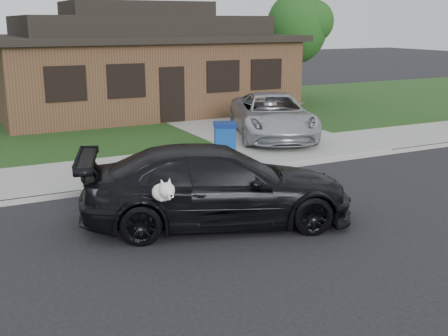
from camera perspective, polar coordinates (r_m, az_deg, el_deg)
name	(u,v)px	position (r m, az deg, el deg)	size (l,w,h in m)	color
ground	(191,236)	(10.77, -3.39, -6.87)	(120.00, 120.00, 0.00)	black
sidewalk	(116,172)	(15.25, -10.89, -0.38)	(60.00, 3.00, 0.12)	gray
curb	(134,186)	(13.86, -9.16, -1.81)	(60.00, 0.12, 0.12)	gray
lawn	(58,124)	(22.89, -16.49, 4.29)	(60.00, 13.00, 0.13)	#193814
driveway	(230,124)	(21.97, 0.60, 4.49)	(4.50, 13.00, 0.14)	gray
sedan	(217,186)	(11.15, -0.70, -1.82)	(5.80, 3.72, 1.56)	black
minivan	(273,115)	(19.13, 4.95, 5.34)	(2.41, 5.23, 1.45)	#AEB1B5
recycling_bin	(225,141)	(16.01, 0.09, 2.78)	(0.82, 0.82, 1.05)	navy
house	(138,64)	(25.54, -8.71, 10.42)	(12.60, 8.60, 4.65)	#422B1C
tree_1	(300,26)	(28.56, 7.75, 14.06)	(3.15, 3.00, 5.25)	#332114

